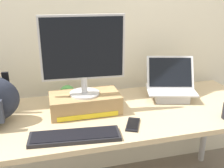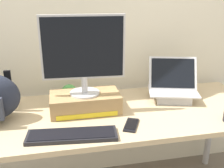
# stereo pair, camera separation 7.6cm
# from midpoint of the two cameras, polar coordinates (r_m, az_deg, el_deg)

# --- Properties ---
(back_wall) EXTENTS (7.00, 0.10, 2.60)m
(back_wall) POSITION_cam_midpoint_polar(r_m,az_deg,el_deg) (1.93, -1.68, 15.83)
(back_wall) COLOR silver
(back_wall) RESTS_ON ground
(desk) EXTENTS (1.90, 0.72, 0.72)m
(desk) POSITION_cam_midpoint_polar(r_m,az_deg,el_deg) (1.67, 1.32, -8.01)
(desk) COLOR tan
(desk) RESTS_ON ground
(toner_box_yellow) EXTENTS (0.42, 0.23, 0.11)m
(toner_box_yellow) POSITION_cam_midpoint_polar(r_m,az_deg,el_deg) (1.63, -4.43, -3.93)
(toner_box_yellow) COLOR #A88456
(toner_box_yellow) RESTS_ON desk
(desktop_monitor) EXTENTS (0.48, 0.18, 0.47)m
(desktop_monitor) POSITION_cam_midpoint_polar(r_m,az_deg,el_deg) (1.53, -4.73, 6.64)
(desktop_monitor) COLOR silver
(desktop_monitor) RESTS_ON toner_box_yellow
(open_laptop) EXTENTS (0.37, 0.31, 0.27)m
(open_laptop) POSITION_cam_midpoint_polar(r_m,az_deg,el_deg) (1.85, 14.02, -1.51)
(open_laptop) COLOR #ADADB2
(open_laptop) RESTS_ON desk
(external_keyboard) EXTENTS (0.47, 0.18, 0.02)m
(external_keyboard) POSITION_cam_midpoint_polar(r_m,az_deg,el_deg) (1.38, -6.96, -10.84)
(external_keyboard) COLOR black
(external_keyboard) RESTS_ON desk
(cell_phone) EXTENTS (0.12, 0.16, 0.01)m
(cell_phone) POSITION_cam_midpoint_polar(r_m,az_deg,el_deg) (1.49, 5.63, -8.73)
(cell_phone) COLOR black
(cell_phone) RESTS_ON desk
(plush_toy) EXTENTS (0.11, 0.11, 0.11)m
(plush_toy) POSITION_cam_midpoint_polar(r_m,az_deg,el_deg) (1.81, -7.95, -1.76)
(plush_toy) COLOR #56B256
(plush_toy) RESTS_ON desk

